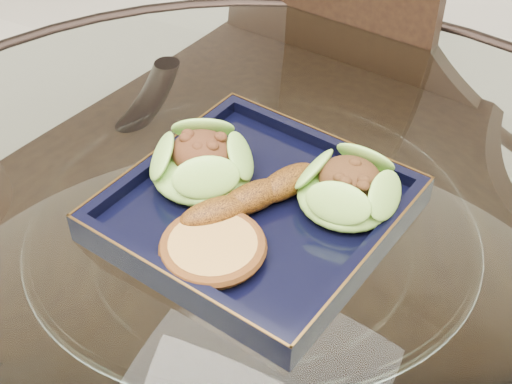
% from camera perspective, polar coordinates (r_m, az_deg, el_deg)
% --- Properties ---
extents(dining_table, '(1.13, 1.13, 0.77)m').
position_cam_1_polar(dining_table, '(0.84, -0.23, -13.11)').
color(dining_table, white).
rests_on(dining_table, ground).
extents(dining_chair, '(0.41, 0.41, 0.86)m').
position_cam_1_polar(dining_chair, '(1.22, 2.44, 0.28)').
color(dining_chair, black).
rests_on(dining_chair, ground).
extents(navy_plate, '(0.31, 0.31, 0.02)m').
position_cam_1_polar(navy_plate, '(0.75, 0.00, -1.72)').
color(navy_plate, black).
rests_on(navy_plate, dining_table).
extents(lettuce_wrap_left, '(0.12, 0.12, 0.04)m').
position_cam_1_polar(lettuce_wrap_left, '(0.76, -4.36, 2.14)').
color(lettuce_wrap_left, '#5B8B28').
rests_on(lettuce_wrap_left, navy_plate).
extents(lettuce_wrap_right, '(0.14, 0.14, 0.04)m').
position_cam_1_polar(lettuce_wrap_right, '(0.73, 7.35, 0.08)').
color(lettuce_wrap_right, '#59972B').
rests_on(lettuce_wrap_right, navy_plate).
extents(roasted_plantain, '(0.11, 0.15, 0.03)m').
position_cam_1_polar(roasted_plantain, '(0.73, -0.32, -0.44)').
color(roasted_plantain, '#66360A').
rests_on(roasted_plantain, navy_plate).
extents(crumb_patty, '(0.11, 0.11, 0.02)m').
position_cam_1_polar(crumb_patty, '(0.68, -3.46, -4.54)').
color(crumb_patty, '#AA7438').
rests_on(crumb_patty, navy_plate).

